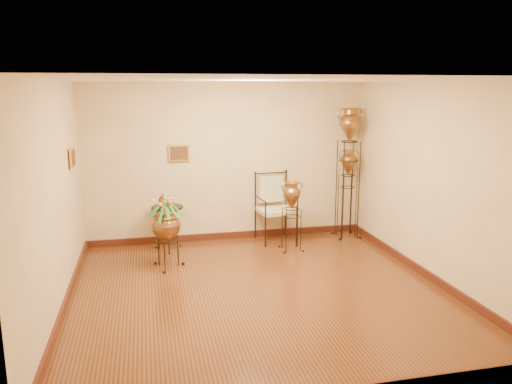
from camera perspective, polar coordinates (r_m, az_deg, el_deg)
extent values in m
plane|color=brown|center=(6.88, 0.35, -11.30)|extent=(5.00, 5.00, 0.00)
cube|color=#431A0F|center=(9.15, -3.16, -4.97)|extent=(5.00, 0.04, 0.12)
cube|color=#431A0F|center=(6.79, -20.98, -11.90)|extent=(0.04, 5.00, 0.12)
cube|color=#431A0F|center=(7.76, 18.71, -8.73)|extent=(0.04, 5.00, 0.12)
cube|color=#EFB846|center=(8.71, -8.79, 4.42)|extent=(0.36, 0.03, 0.29)
cube|color=#EFB846|center=(7.75, -20.25, 3.67)|extent=(0.03, 0.36, 0.29)
cube|color=beige|center=(8.87, 2.30, -2.16)|extent=(0.65, 0.61, 0.07)
cube|color=beige|center=(8.80, 2.32, 0.04)|extent=(0.46, 0.08, 0.48)
cylinder|color=black|center=(8.47, -10.12, -1.69)|extent=(0.52, 0.52, 0.02)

